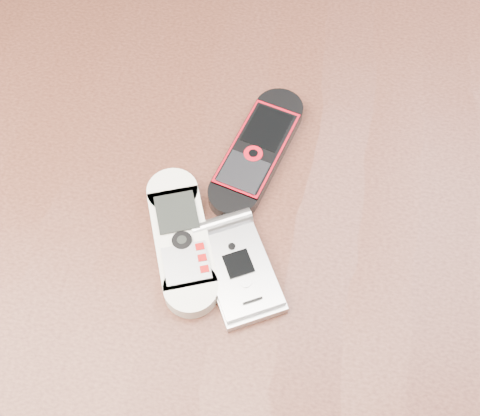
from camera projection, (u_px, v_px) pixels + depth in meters
name	position (u px, v px, depth m)	size (l,w,h in m)	color
ground	(237.00, 413.00, 1.25)	(4.00, 4.00, 0.00)	#472B19
table	(235.00, 263.00, 0.69)	(1.20, 0.80, 0.75)	black
nokia_white	(182.00, 239.00, 0.58)	(0.05, 0.14, 0.02)	silver
nokia_black_red	(257.00, 151.00, 0.63)	(0.05, 0.15, 0.02)	black
motorola_razr	(239.00, 270.00, 0.56)	(0.05, 0.10, 0.02)	silver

